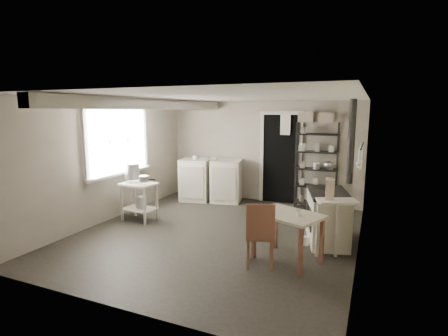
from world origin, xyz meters
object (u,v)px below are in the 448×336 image
at_px(chair, 260,231).
at_px(flour_sack, 319,205).
at_px(prep_table, 139,200).
at_px(shelf_rack, 316,165).
at_px(base_cabinets, 211,181).
at_px(work_table, 287,235).
at_px(stockpot, 132,171).
at_px(stove, 327,215).

xyz_separation_m(chair, flour_sack, (0.42, 2.59, -0.24)).
height_order(prep_table, shelf_rack, shelf_rack).
xyz_separation_m(prep_table, base_cabinets, (0.61, 1.89, 0.06)).
relative_size(shelf_rack, flour_sack, 4.34).
height_order(shelf_rack, chair, shelf_rack).
relative_size(prep_table, flour_sack, 1.71).
distance_m(base_cabinets, work_table, 3.54).
bearing_deg(stockpot, shelf_rack, 34.94).
bearing_deg(shelf_rack, chair, -97.37).
distance_m(base_cabinets, stove, 3.26).
xyz_separation_m(shelf_rack, work_table, (0.07, -2.91, -0.57)).
distance_m(shelf_rack, work_table, 2.96).
distance_m(shelf_rack, stove, 2.05).
bearing_deg(prep_table, chair, -19.70).
bearing_deg(flour_sack, work_table, -92.56).
height_order(prep_table, stove, stove).
xyz_separation_m(stockpot, flour_sack, (3.29, 1.60, -0.70)).
bearing_deg(base_cabinets, prep_table, -120.61).
height_order(base_cabinets, chair, base_cabinets).
bearing_deg(stove, flour_sack, 87.83).
relative_size(work_table, chair, 1.01).
relative_size(base_cabinets, chair, 1.64).
height_order(base_cabinets, flour_sack, base_cabinets).
bearing_deg(flour_sack, stove, -76.81).
bearing_deg(prep_table, stove, 4.55).
bearing_deg(shelf_rack, work_table, -91.65).
distance_m(stockpot, flour_sack, 3.73).
distance_m(stockpot, stove, 3.65).
bearing_deg(chair, work_table, 22.22).
bearing_deg(shelf_rack, base_cabinets, -175.41).
relative_size(prep_table, stockpot, 2.41).
xyz_separation_m(shelf_rack, chair, (-0.24, -3.18, -0.46)).
height_order(work_table, flour_sack, work_table).
distance_m(prep_table, stockpot, 0.56).
bearing_deg(stockpot, flour_sack, 25.83).
height_order(prep_table, flour_sack, prep_table).
relative_size(work_table, flour_sack, 2.13).
xyz_separation_m(prep_table, chair, (2.72, -0.97, 0.08)).
bearing_deg(prep_table, flour_sack, 27.32).
height_order(stove, work_table, stove).
distance_m(prep_table, shelf_rack, 3.73).
height_order(prep_table, work_table, prep_table).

